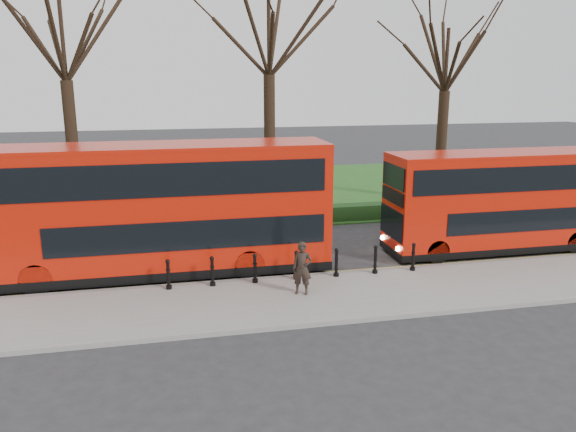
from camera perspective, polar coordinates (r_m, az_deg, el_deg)
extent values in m
plane|color=#28282B|center=(21.15, -2.24, -5.72)|extent=(120.00, 120.00, 0.00)
cube|color=gray|center=(18.37, -0.60, -8.60)|extent=(60.00, 4.00, 0.15)
cube|color=slate|center=(20.20, -1.75, -6.46)|extent=(60.00, 0.25, 0.16)
cube|color=#1E511B|center=(35.50, -6.47, 2.40)|extent=(60.00, 18.00, 0.06)
cube|color=black|center=(27.47, -4.72, -0.22)|extent=(60.00, 0.90, 0.80)
cube|color=yellow|center=(20.50, -1.90, -6.35)|extent=(60.00, 0.10, 0.01)
cube|color=yellow|center=(20.68, -2.00, -6.16)|extent=(60.00, 0.10, 0.01)
cylinder|color=black|center=(30.19, -21.00, 6.13)|extent=(0.60, 0.60, 6.94)
cylinder|color=black|center=(30.31, -1.87, 7.33)|extent=(0.60, 0.60, 7.21)
cylinder|color=black|center=(33.61, 15.27, 6.76)|extent=(0.60, 0.60, 6.34)
cylinder|color=black|center=(19.38, -12.07, -5.87)|extent=(0.15, 0.15, 1.00)
cylinder|color=black|center=(19.43, -7.70, -5.63)|extent=(0.15, 0.15, 1.00)
cylinder|color=black|center=(19.58, -3.38, -5.36)|extent=(0.15, 0.15, 1.00)
cylinder|color=black|center=(19.84, 0.85, -5.07)|extent=(0.15, 0.15, 1.00)
cylinder|color=black|center=(20.21, 4.94, -4.76)|extent=(0.15, 0.15, 1.00)
cylinder|color=black|center=(20.68, 8.86, -4.45)|extent=(0.15, 0.15, 1.00)
cylinder|color=black|center=(21.23, 12.59, -4.12)|extent=(0.15, 0.15, 1.00)
cube|color=#BA1607|center=(20.77, -12.60, 1.03)|extent=(12.00, 2.73, 4.42)
cube|color=black|center=(21.39, -12.28, -4.89)|extent=(12.02, 2.75, 0.33)
cube|color=black|center=(19.65, -9.94, -1.97)|extent=(9.60, 0.04, 1.04)
cube|color=black|center=(19.20, -12.79, 3.54)|extent=(11.34, 0.04, 1.15)
cylinder|color=black|center=(20.68, -24.21, -5.87)|extent=(1.09, 0.33, 1.09)
cylinder|color=black|center=(22.91, -23.03, -3.86)|extent=(1.09, 0.33, 1.09)
cylinder|color=black|center=(20.36, -3.96, -4.91)|extent=(1.09, 0.33, 1.09)
cylinder|color=black|center=(22.62, -4.84, -2.98)|extent=(1.09, 0.33, 1.09)
cube|color=#BA1607|center=(25.04, 21.61, 1.73)|extent=(10.35, 2.35, 3.81)
cube|color=black|center=(25.49, 21.22, -2.56)|extent=(10.37, 2.37, 0.28)
cube|color=black|center=(24.67, 24.43, -0.34)|extent=(8.28, 0.04, 0.89)
cube|color=black|center=(23.90, 23.38, 3.50)|extent=(9.79, 0.04, 0.99)
cube|color=black|center=(22.52, 10.59, 2.00)|extent=(0.06, 2.07, 0.52)
cylinder|color=black|center=(22.77, 14.91, -3.50)|extent=(0.94, 0.28, 0.94)
cylinder|color=black|center=(24.54, 12.74, -2.09)|extent=(0.94, 0.28, 0.94)
cylinder|color=black|center=(26.13, 27.16, -2.35)|extent=(0.94, 0.28, 0.94)
cylinder|color=black|center=(27.70, 24.50, -1.20)|extent=(0.94, 0.28, 0.94)
imported|color=black|center=(18.42, 1.45, -5.34)|extent=(0.76, 0.64, 1.77)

